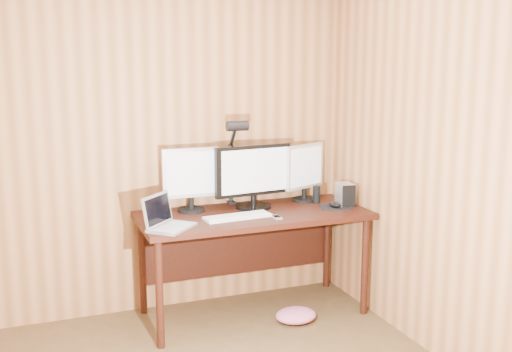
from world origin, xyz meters
TOP-DOWN VIEW (x-y plane):
  - room_shell at (0.00, 0.00)m, footprint 4.00×4.00m
  - desk at (0.93, 1.70)m, footprint 1.60×0.70m
  - monitor_center at (0.98, 1.76)m, footprint 0.59×0.26m
  - monitor_left at (0.53, 1.82)m, footprint 0.40×0.19m
  - monitor_right at (1.42, 1.83)m, footprint 0.37×0.19m
  - laptop at (0.27, 1.45)m, footprint 0.37×0.37m
  - keyboard at (0.77, 1.53)m, footprint 0.47×0.18m
  - mousepad at (1.53, 1.56)m, footprint 0.26×0.23m
  - mouse at (1.53, 1.56)m, footprint 0.10×0.13m
  - hard_drive at (1.63, 1.59)m, footprint 0.12×0.16m
  - phone at (1.02, 1.43)m, footprint 0.05×0.10m
  - speaker at (1.47, 1.73)m, footprint 0.05×0.05m
  - desk_lamp at (0.87, 1.85)m, footprint 0.15×0.22m
  - fabric_pile at (1.15, 1.38)m, footprint 0.30×0.25m

SIDE VIEW (x-z plane):
  - fabric_pile at x=1.15m, z-range 0.00..0.09m
  - desk at x=0.93m, z-range 0.25..1.00m
  - mousepad at x=1.53m, z-range 0.75..0.75m
  - phone at x=1.02m, z-range 0.75..0.76m
  - keyboard at x=0.77m, z-range 0.75..0.77m
  - mouse at x=1.53m, z-range 0.75..0.79m
  - laptop at x=0.27m, z-range 0.70..0.91m
  - speaker at x=1.47m, z-range 0.75..0.88m
  - hard_drive at x=1.63m, z-range 0.75..0.92m
  - monitor_right at x=1.42m, z-range 0.77..1.20m
  - monitor_center at x=0.98m, z-range 0.76..1.22m
  - monitor_left at x=0.53m, z-range 0.77..1.22m
  - desk_lamp at x=0.87m, z-range 0.83..1.50m
  - room_shell at x=0.00m, z-range -0.75..3.25m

